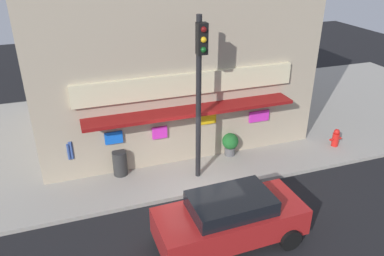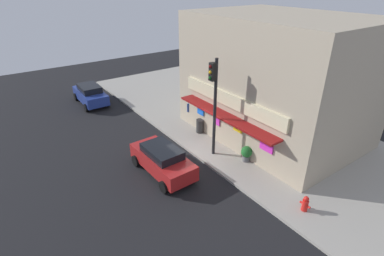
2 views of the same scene
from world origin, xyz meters
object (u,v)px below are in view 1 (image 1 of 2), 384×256
Objects in this scene: trash_can at (120,163)px; parked_car_red at (230,218)px; pedestrian at (73,153)px; potted_plant_by_doorway at (230,143)px; traffic_light at (200,81)px; fire_hydrant at (336,138)px.

parked_car_red is at bearing -61.02° from trash_can.
pedestrian is 5.91m from potted_plant_by_doorway.
traffic_light is 6.17× the size of potted_plant_by_doorway.
traffic_light reaches higher than parked_car_red.
parked_car_red is at bearing -114.29° from potted_plant_by_doorway.
traffic_light reaches higher than potted_plant_by_doorway.
pedestrian is at bearing 160.65° from traffic_light.
pedestrian reaches higher than parked_car_red.
trash_can reaches higher than fire_hydrant.
potted_plant_by_doorway is (5.88, -0.36, -0.46)m from pedestrian.
pedestrian is (-4.17, 1.46, -2.63)m from traffic_light.
fire_hydrant is 10.38m from pedestrian.
trash_can is at bearing -13.67° from pedestrian.
traffic_light is 1.34× the size of parked_car_red.
pedestrian is at bearing 129.94° from parked_car_red.
pedestrian is at bearing 166.33° from trash_can.
trash_can is at bearing 118.98° from parked_car_red.
traffic_light is 5.14m from pedestrian.
parked_car_red is (3.92, -4.69, -0.31)m from pedestrian.
parked_car_red is at bearing -94.32° from traffic_light.
potted_plant_by_doorway is 0.22× the size of parked_car_red.
pedestrian reaches higher than potted_plant_by_doorway.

